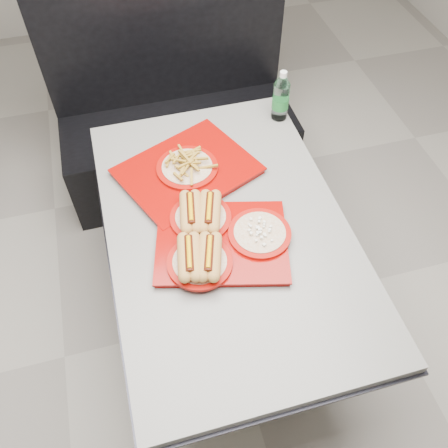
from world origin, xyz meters
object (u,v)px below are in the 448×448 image
object	(u,v)px
diner_table	(227,250)
tray_far	(187,169)
tray_near	(216,238)
water_bottle	(281,98)
booth_bench	(176,119)

from	to	relation	value
diner_table	tray_far	size ratio (longest dim) A/B	2.23
tray_near	water_bottle	xyz separation A→B (m)	(0.46, 0.63, 0.07)
tray_near	booth_bench	bearing A→B (deg)	86.98
booth_bench	tray_near	size ratio (longest dim) A/B	2.44
tray_near	water_bottle	distance (m)	0.78
booth_bench	tray_far	bearing A→B (deg)	-96.13
tray_near	tray_far	xyz separation A→B (m)	(-0.02, 0.38, -0.01)
water_bottle	tray_near	bearing A→B (deg)	-126.47
tray_far	water_bottle	bearing A→B (deg)	27.03
booth_bench	water_bottle	world-z (taller)	booth_bench
diner_table	water_bottle	bearing A→B (deg)	53.93
water_bottle	diner_table	bearing A→B (deg)	-126.07
diner_table	tray_far	bearing A→B (deg)	105.62
diner_table	tray_near	world-z (taller)	tray_near
tray_near	tray_far	world-z (taller)	tray_near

